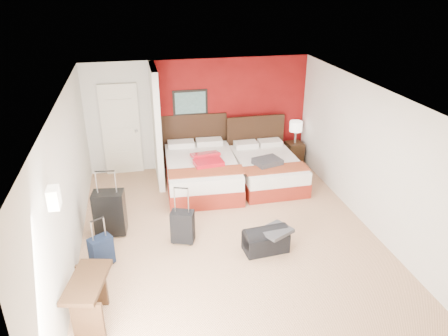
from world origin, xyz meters
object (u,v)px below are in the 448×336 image
object	(u,v)px
suitcase_navy	(102,252)
desk	(90,302)
bed_left	(202,173)
duffel_bag	(266,241)
suitcase_charcoal	(183,228)
nightstand	(294,153)
suitcase_black	(110,214)
red_suitcase_open	(207,159)
table_lamp	(296,132)
bed_right	(267,170)

from	to	relation	value
suitcase_navy	desk	xyz separation A→B (m)	(-0.07, -1.23, 0.12)
bed_left	duffel_bag	size ratio (longest dim) A/B	2.92
suitcase_navy	duffel_bag	distance (m)	2.61
suitcase_charcoal	bed_left	bearing A→B (deg)	91.70
nightstand	suitcase_navy	xyz separation A→B (m)	(-4.32, -3.13, -0.02)
nightstand	suitcase_black	bearing A→B (deg)	-157.18
bed_left	desk	bearing A→B (deg)	-116.98
nightstand	duffel_bag	bearing A→B (deg)	-122.84
red_suitcase_open	nightstand	bearing A→B (deg)	14.82
bed_left	table_lamp	xyz separation A→B (m)	(2.36, 0.77, 0.47)
bed_right	nightstand	size ratio (longest dim) A/B	3.57
desk	suitcase_charcoal	bearing A→B (deg)	62.56
bed_right	suitcase_charcoal	size ratio (longest dim) A/B	3.33
nightstand	desk	distance (m)	6.19
bed_right	nightstand	xyz separation A→B (m)	(0.94, 0.85, -0.02)
suitcase_black	desk	size ratio (longest dim) A/B	0.92
bed_left	bed_right	world-z (taller)	bed_left
table_lamp	bed_right	bearing A→B (deg)	-137.84
suitcase_navy	desk	distance (m)	1.24
bed_right	nightstand	distance (m)	1.27
bed_left	suitcase_charcoal	bearing A→B (deg)	-105.61
bed_left	desk	world-z (taller)	desk
suitcase_black	duffel_bag	distance (m)	2.70
suitcase_black	bed_right	bearing A→B (deg)	30.36
bed_right	desk	bearing A→B (deg)	-135.05
suitcase_charcoal	duffel_bag	world-z (taller)	suitcase_charcoal
suitcase_navy	duffel_bag	xyz separation A→B (m)	(2.60, -0.15, -0.06)
bed_right	suitcase_charcoal	xyz separation A→B (m)	(-2.07, -1.90, 0.00)
red_suitcase_open	table_lamp	bearing A→B (deg)	14.82
bed_right	red_suitcase_open	bearing A→B (deg)	-179.51
nightstand	table_lamp	size ratio (longest dim) A/B	0.99
table_lamp	desk	distance (m)	6.21
desk	suitcase_navy	bearing A→B (deg)	99.92
bed_right	red_suitcase_open	xyz separation A→B (m)	(-1.32, -0.02, 0.40)
table_lamp	duffel_bag	bearing A→B (deg)	-117.68
table_lamp	suitcase_navy	size ratio (longest dim) A/B	1.10
bed_left	red_suitcase_open	bearing A→B (deg)	-42.42
duffel_bag	bed_left	bearing A→B (deg)	99.29
suitcase_black	desk	bearing A→B (deg)	-87.77
suitcase_black	duffel_bag	world-z (taller)	suitcase_black
duffel_bag	bed_right	bearing A→B (deg)	67.10
bed_left	duffel_bag	world-z (taller)	bed_left
table_lamp	suitcase_navy	world-z (taller)	table_lamp
table_lamp	red_suitcase_open	bearing A→B (deg)	-158.88
bed_right	suitcase_black	world-z (taller)	suitcase_black
table_lamp	nightstand	bearing A→B (deg)	0.00
red_suitcase_open	duffel_bag	xyz separation A→B (m)	(0.54, -2.41, -0.49)
bed_left	nightstand	size ratio (longest dim) A/B	4.02
bed_left	suitcase_charcoal	xyz separation A→B (m)	(-0.65, -1.98, -0.03)
suitcase_black	suitcase_charcoal	bearing A→B (deg)	-16.30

